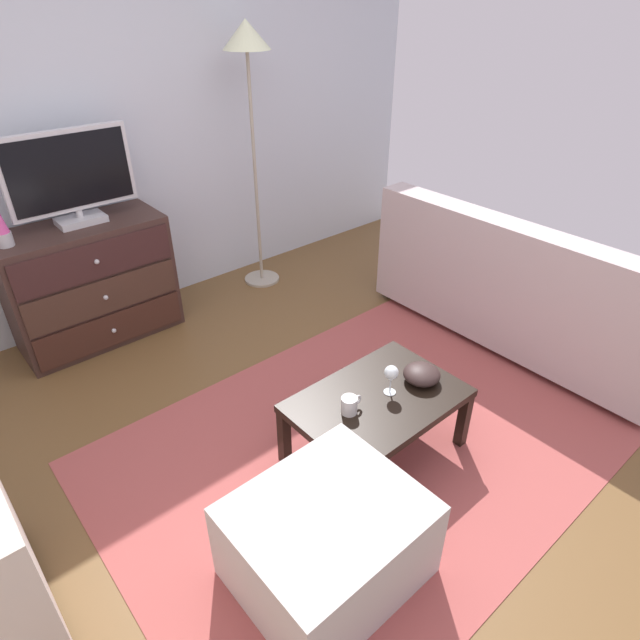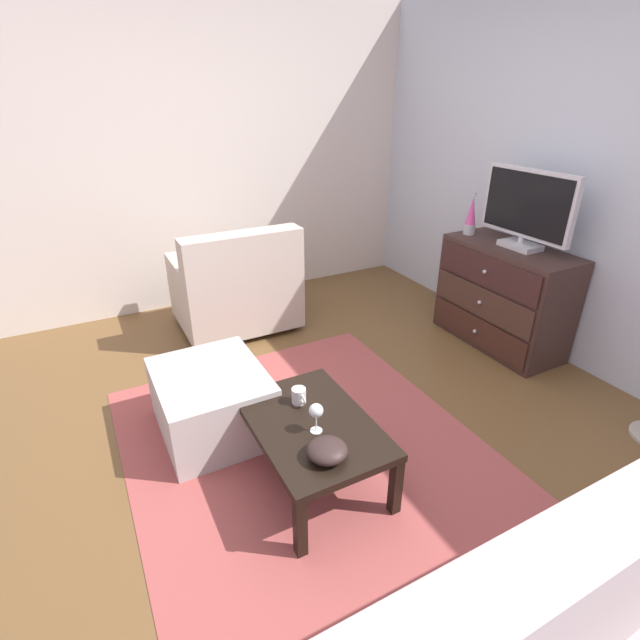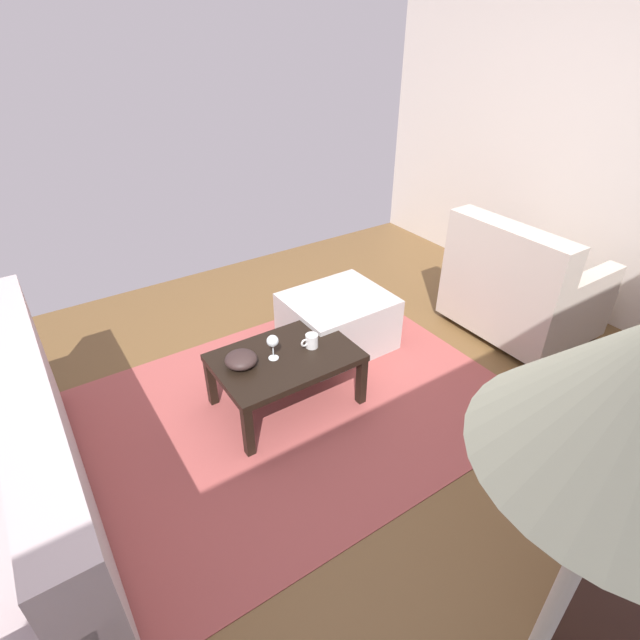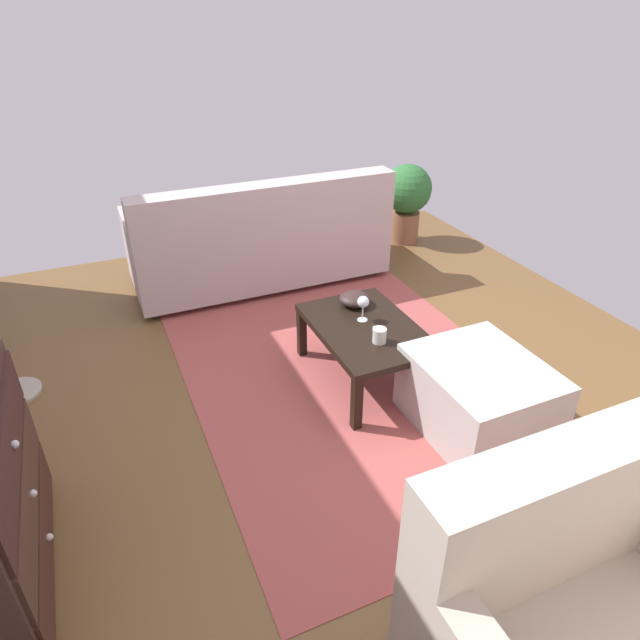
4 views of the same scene
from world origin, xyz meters
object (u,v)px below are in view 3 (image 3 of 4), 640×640
coffee_table (285,361)px  bowl_decorative (241,360)px  ottoman (337,321)px  wine_glass (273,342)px  armchair (520,289)px  standing_lamp (601,512)px  mug (311,341)px

coffee_table → bowl_decorative: bearing=-11.2°
bowl_decorative → ottoman: bowl_decorative is taller
wine_glass → ottoman: size_ratio=0.22×
bowl_decorative → ottoman: bearing=-161.8°
coffee_table → bowl_decorative: size_ratio=4.48×
ottoman → armchair: bearing=154.9°
armchair → standing_lamp: (2.53, 1.70, 1.26)m
mug → ottoman: bearing=-141.6°
wine_glass → coffee_table: bearing=171.6°
mug → armchair: (-1.68, 0.22, -0.05)m
mug → standing_lamp: 2.42m
coffee_table → armchair: (-1.85, 0.24, 0.04)m
mug → standing_lamp: bearing=66.3°
bowl_decorative → standing_lamp: size_ratio=0.10×
bowl_decorative → mug: bearing=171.3°
bowl_decorative → standing_lamp: 2.36m
bowl_decorative → ottoman: 0.95m
coffee_table → standing_lamp: 2.42m
armchair → standing_lamp: standing_lamp is taller
coffee_table → bowl_decorative: bowl_decorative is taller
mug → armchair: size_ratio=0.12×
coffee_table → armchair: armchair is taller
wine_glass → bowl_decorative: wine_glass is taller
mug → ottoman: mug is taller
armchair → coffee_table: bearing=-7.2°
coffee_table → wine_glass: (0.07, -0.01, 0.16)m
mug → bowl_decorative: bearing=-8.7°
bowl_decorative → armchair: (-2.11, 0.29, -0.05)m
standing_lamp → mug: bearing=-113.7°
mug → bowl_decorative: 0.44m
standing_lamp → ottoman: bearing=-119.6°
coffee_table → armchair: 1.87m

